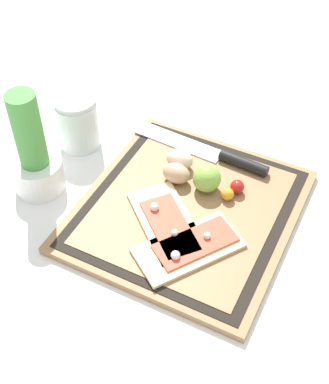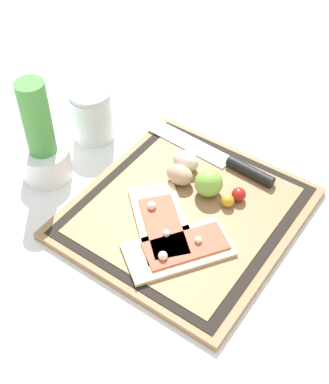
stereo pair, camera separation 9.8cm
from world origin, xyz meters
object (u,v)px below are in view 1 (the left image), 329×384
(egg_pink, at_px, (180,159))
(sauce_jar, at_px, (78,125))
(pizza_slice_far, at_px, (167,223))
(pizza_slice_near, at_px, (190,247))
(cherry_tomato_yellow, at_px, (228,194))
(knife, at_px, (219,155))
(egg_brown, at_px, (176,173))
(lime, at_px, (207,178))
(herb_pot, at_px, (34,158))
(cherry_tomato_red, at_px, (237,187))

(egg_pink, distance_m, sauce_jar, 0.23)
(pizza_slice_far, height_order, egg_pink, egg_pink)
(pizza_slice_near, height_order, cherry_tomato_yellow, same)
(pizza_slice_near, distance_m, pizza_slice_far, 0.07)
(cherry_tomato_yellow, bearing_deg, knife, 30.72)
(egg_brown, relative_size, lime, 1.03)
(pizza_slice_near, height_order, pizza_slice_far, same)
(pizza_slice_near, distance_m, lime, 0.15)
(egg_pink, height_order, herb_pot, herb_pot)
(pizza_slice_far, distance_m, lime, 0.12)
(knife, xyz_separation_m, cherry_tomato_red, (-0.07, -0.07, 0.01))
(lime, height_order, cherry_tomato_yellow, lime)
(knife, height_order, herb_pot, herb_pot)
(pizza_slice_near, relative_size, knife, 0.64)
(knife, relative_size, egg_pink, 5.72)
(knife, distance_m, herb_pot, 0.36)
(egg_pink, height_order, lime, lime)
(cherry_tomato_yellow, distance_m, sauce_jar, 0.34)
(pizza_slice_near, height_order, knife, pizza_slice_near)
(lime, bearing_deg, herb_pot, 112.73)
(egg_pink, bearing_deg, pizza_slice_near, -149.20)
(pizza_slice_far, xyz_separation_m, sauce_jar, (0.13, 0.27, 0.03))
(egg_brown, height_order, herb_pot, herb_pot)
(lime, bearing_deg, cherry_tomato_red, -71.87)
(knife, bearing_deg, pizza_slice_near, -169.18)
(pizza_slice_far, bearing_deg, knife, -3.99)
(egg_brown, xyz_separation_m, cherry_tomato_yellow, (0.00, -0.11, -0.01))
(pizza_slice_near, height_order, sauce_jar, sauce_jar)
(egg_brown, xyz_separation_m, egg_pink, (0.04, 0.01, 0.00))
(herb_pot, bearing_deg, lime, -67.27)
(egg_brown, height_order, lime, lime)
(egg_pink, distance_m, cherry_tomato_yellow, 0.12)
(sauce_jar, bearing_deg, lime, -93.69)
(egg_pink, bearing_deg, herb_pot, 124.74)
(pizza_slice_near, distance_m, sauce_jar, 0.37)
(cherry_tomato_yellow, height_order, sauce_jar, sauce_jar)
(egg_brown, bearing_deg, egg_pink, 16.96)
(pizza_slice_near, xyz_separation_m, pizza_slice_far, (0.03, 0.06, 0.00))
(herb_pot, bearing_deg, cherry_tomato_yellow, -71.02)
(lime, bearing_deg, cherry_tomato_yellow, -97.98)
(cherry_tomato_red, distance_m, sauce_jar, 0.35)
(knife, bearing_deg, lime, -172.84)
(egg_brown, relative_size, sauce_jar, 0.48)
(cherry_tomato_red, xyz_separation_m, herb_pot, (-0.14, 0.35, 0.04))
(pizza_slice_far, xyz_separation_m, egg_brown, (0.11, 0.03, 0.01))
(lime, relative_size, cherry_tomato_yellow, 2.20)
(sauce_jar, bearing_deg, knife, -76.12)
(herb_pot, bearing_deg, knife, -53.09)
(egg_brown, height_order, cherry_tomato_yellow, egg_brown)
(knife, height_order, egg_pink, egg_pink)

